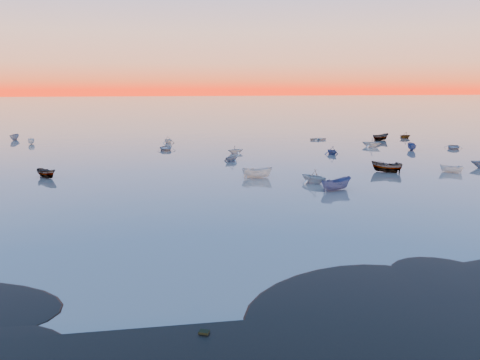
{
  "coord_description": "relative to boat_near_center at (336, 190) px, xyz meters",
  "views": [
    {
      "loc": [
        -7.69,
        -25.11,
        12.25
      ],
      "look_at": [
        0.69,
        28.0,
        0.96
      ],
      "focal_mm": 35.0,
      "sensor_mm": 36.0,
      "label": 1
    }
  ],
  "objects": [
    {
      "name": "boat_near_right",
      "position": [
        -1.33,
        4.19,
        0.0
      ],
      "size": [
        4.17,
        3.64,
        1.35
      ],
      "primitive_type": "imported",
      "rotation": [
        0.0,
        0.0,
        3.75
      ],
      "color": "silver",
      "rests_on": "ground"
    },
    {
      "name": "mud_lobes",
      "position": [
        -11.47,
        -26.14,
        0.01
      ],
      "size": [
        140.0,
        6.0,
        0.07
      ],
      "primitive_type": null,
      "color": "black",
      "rests_on": "ground"
    },
    {
      "name": "boat_near_center",
      "position": [
        0.0,
        0.0,
        0.0
      ],
      "size": [
        3.02,
        4.49,
        1.43
      ],
      "primitive_type": "imported",
      "rotation": [
        0.0,
        0.0,
        1.91
      ],
      "color": "#3C4673",
      "rests_on": "ground"
    },
    {
      "name": "moored_fleet",
      "position": [
        -11.47,
        27.86,
        0.0
      ],
      "size": [
        124.0,
        58.0,
        1.2
      ],
      "primitive_type": null,
      "color": "silver",
      "rests_on": "ground"
    },
    {
      "name": "ground",
      "position": [
        -11.47,
        74.86,
        0.0
      ],
      "size": [
        600.0,
        600.0,
        0.0
      ],
      "primitive_type": "plane",
      "color": "#675D55",
      "rests_on": "ground"
    }
  ]
}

